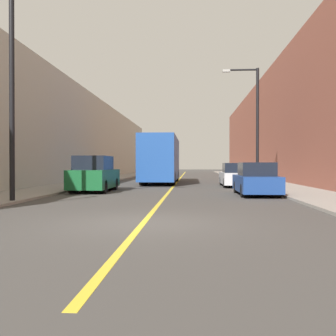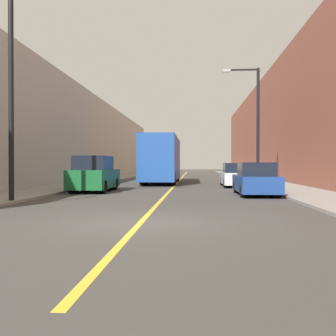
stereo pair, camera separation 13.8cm
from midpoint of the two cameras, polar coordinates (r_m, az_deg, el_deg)
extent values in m
plane|color=#3F3D3A|center=(10.05, -3.67, -7.99)|extent=(200.00, 200.00, 0.00)
cube|color=gray|center=(40.71, -7.79, -1.46)|extent=(3.11, 72.00, 0.11)
cube|color=gray|center=(40.27, 11.81, -1.49)|extent=(3.11, 72.00, 0.11)
cube|color=#B7B2A3|center=(41.63, -12.60, 4.28)|extent=(4.00, 72.00, 8.39)
cube|color=brown|center=(41.06, 16.77, 5.80)|extent=(4.00, 72.00, 10.50)
cube|color=gold|center=(39.90, 1.96, -1.57)|extent=(0.16, 72.00, 0.01)
cube|color=#1E4793|center=(30.73, -0.82, 1.38)|extent=(2.52, 10.13, 3.27)
cube|color=black|center=(25.73, -1.72, 2.82)|extent=(2.14, 0.04, 1.47)
cylinder|color=black|center=(27.73, -3.37, -1.50)|extent=(0.55, 0.98, 0.98)
cylinder|color=black|center=(27.55, 0.70, -1.51)|extent=(0.55, 0.98, 0.98)
cylinder|color=black|center=(33.96, -2.04, -1.12)|extent=(0.55, 0.98, 0.98)
cylinder|color=black|center=(33.82, 1.28, -1.13)|extent=(0.55, 0.98, 0.98)
cube|color=#145128|center=(21.77, -10.43, -1.54)|extent=(1.90, 4.62, 0.99)
cube|color=black|center=(21.53, -10.58, 0.74)|extent=(1.67, 2.54, 0.74)
cube|color=black|center=(19.57, -12.07, -1.27)|extent=(1.61, 0.04, 0.44)
cylinder|color=black|center=(20.61, -13.40, -2.66)|extent=(0.42, 0.68, 0.68)
cylinder|color=black|center=(20.22, -9.39, -2.71)|extent=(0.42, 0.68, 0.68)
cylinder|color=black|center=(23.36, -11.32, -2.27)|extent=(0.42, 0.68, 0.68)
cylinder|color=black|center=(23.02, -7.76, -2.31)|extent=(0.42, 0.68, 0.68)
cube|color=navy|center=(19.40, 12.77, -2.20)|extent=(1.77, 4.49, 0.75)
cube|color=black|center=(19.16, 12.88, -0.16)|extent=(1.56, 2.02, 0.64)
cube|color=black|center=(17.21, 13.92, -2.12)|extent=(1.51, 0.04, 0.34)
cylinder|color=black|center=(17.94, 11.28, -3.23)|extent=(0.39, 0.62, 0.62)
cylinder|color=black|center=(18.17, 15.61, -3.19)|extent=(0.39, 0.62, 0.62)
cylinder|color=black|center=(20.70, 10.28, -2.72)|extent=(0.39, 0.62, 0.62)
cylinder|color=black|center=(20.90, 14.05, -2.70)|extent=(0.39, 0.62, 0.62)
cube|color=silver|center=(26.59, 10.00, -1.45)|extent=(1.88, 4.77, 0.75)
cube|color=black|center=(26.33, 10.06, 0.03)|extent=(1.66, 2.15, 0.64)
cube|color=black|center=(24.24, 10.60, -1.34)|extent=(1.60, 0.04, 0.34)
cylinder|color=black|center=(25.05, 8.70, -2.15)|extent=(0.41, 0.62, 0.62)
cylinder|color=black|center=(25.22, 12.02, -2.13)|extent=(0.41, 0.62, 0.62)
cylinder|color=black|center=(28.00, 8.18, -1.86)|extent=(0.41, 0.62, 0.62)
cylinder|color=black|center=(28.15, 11.16, -1.85)|extent=(0.41, 0.62, 0.62)
cylinder|color=black|center=(16.41, -21.59, 10.22)|extent=(0.20, 0.20, 8.31)
cylinder|color=black|center=(27.16, 13.07, 5.89)|extent=(0.20, 0.20, 7.83)
cylinder|color=black|center=(27.63, 10.89, 13.83)|extent=(2.09, 0.12, 0.12)
cube|color=#999993|center=(27.51, 8.67, 13.78)|extent=(0.50, 0.24, 0.16)
camera|label=1|loc=(0.07, -89.82, 0.00)|focal=42.00mm
camera|label=2|loc=(0.07, 90.18, 0.00)|focal=42.00mm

